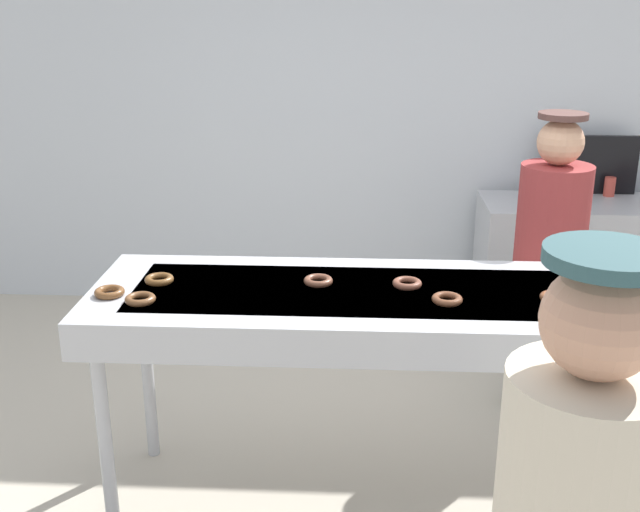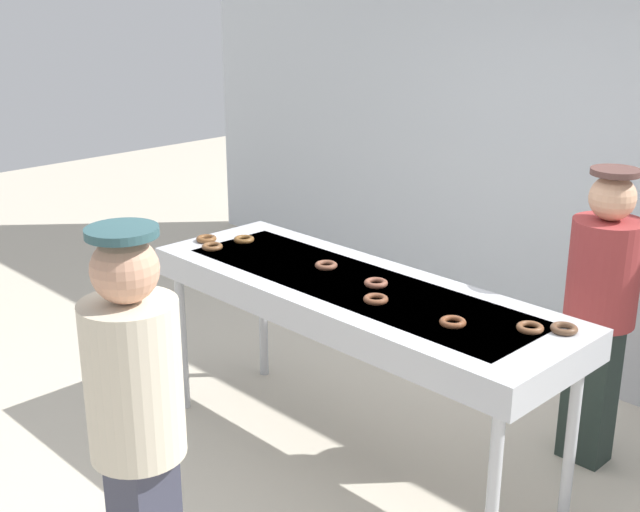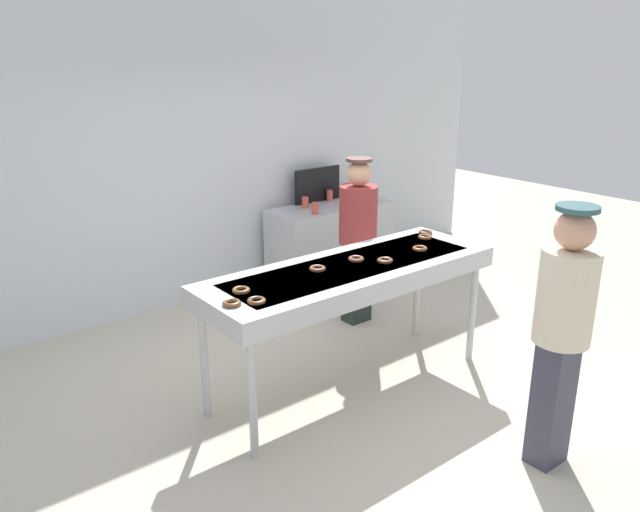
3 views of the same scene
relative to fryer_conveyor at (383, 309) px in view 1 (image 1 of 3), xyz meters
The scene contains 18 objects.
ground_plane 0.92m from the fryer_conveyor, ahead, with size 16.00×16.00×0.00m, color beige.
back_wall 2.47m from the fryer_conveyor, 90.00° to the left, with size 8.00×0.12×3.12m, color silver.
fryer_conveyor is the anchor object (origin of this frame).
chocolate_donut_0 0.97m from the fryer_conveyor, 169.67° to the right, with size 0.12×0.12×0.03m, color brown.
chocolate_donut_1 1.07m from the fryer_conveyor, 11.66° to the left, with size 0.12×0.12×0.03m, color brown.
chocolate_donut_2 1.10m from the fryer_conveyor, behind, with size 0.12×0.12×0.03m, color brown.
chocolate_donut_3 0.68m from the fryer_conveyor, ahead, with size 0.12×0.12×0.03m, color brown.
chocolate_donut_4 0.15m from the fryer_conveyor, 28.11° to the left, with size 0.12×0.12×0.03m, color brown.
chocolate_donut_5 0.28m from the fryer_conveyor, 24.54° to the right, with size 0.12×0.12×0.03m, color brown.
chocolate_donut_6 0.29m from the fryer_conveyor, 166.63° to the left, with size 0.12×0.12×0.03m, color brown.
chocolate_donut_7 0.93m from the fryer_conveyor, behind, with size 0.12×0.12×0.03m, color brown.
chocolate_donut_8 0.95m from the fryer_conveyor, ahead, with size 0.12×0.12×0.03m, color brown.
worker_baker 1.25m from the fryer_conveyor, 45.69° to the left, with size 0.36×0.36×1.60m.
prep_counter 2.45m from the fryer_conveyor, 53.95° to the left, with size 1.43×0.59×0.87m, color #B7BABF.
paper_cup_1 2.30m from the fryer_conveyor, 61.20° to the left, with size 0.07×0.07×0.13m, color #CC4C3F.
paper_cup_2 2.61m from the fryer_conveyor, 54.02° to the left, with size 0.07×0.07×0.13m, color #CC4C3F.
paper_cup_4 2.03m from the fryer_conveyor, 59.35° to the left, with size 0.07×0.07×0.13m, color #CC4C3F.
menu_display 2.60m from the fryer_conveyor, 57.12° to the left, with size 0.61×0.04×0.39m, color black.
Camera 1 is at (-0.10, -2.90, 2.15)m, focal length 43.22 mm.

